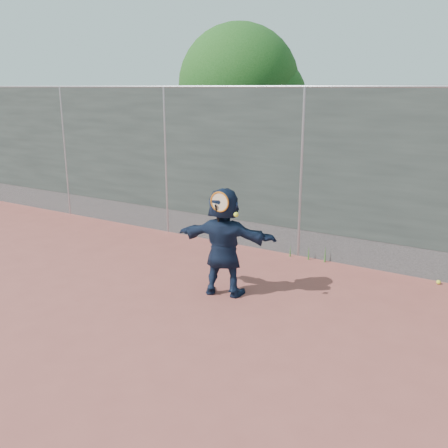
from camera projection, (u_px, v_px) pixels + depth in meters
The scene contains 7 objects.
ground at pixel (188, 332), 6.31m from camera, with size 80.00×80.00×0.00m, color #9E4C42.
player at pixel (224, 242), 7.28m from camera, with size 1.50×0.48×1.62m, color #15223B.
ball_ground at pixel (439, 282), 7.83m from camera, with size 0.07×0.07×0.07m, color yellow.
fence at pixel (302, 170), 8.77m from camera, with size 20.00×0.06×3.03m.
swing_action at pixel (221, 204), 6.91m from camera, with size 0.49×0.20×0.51m.
tree_left at pixel (245, 89), 12.35m from camera, with size 3.15×3.00×4.53m.
weed_clump at pixel (311, 253), 8.91m from camera, with size 0.68×0.07×0.30m.
Camera 1 is at (3.36, -4.64, 3.00)m, focal length 40.00 mm.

